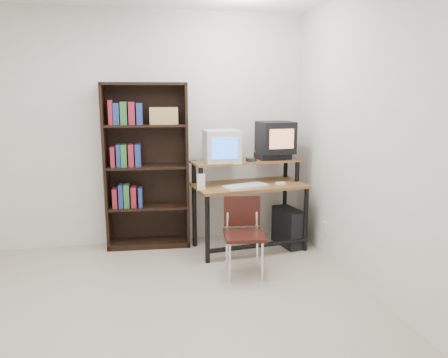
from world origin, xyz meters
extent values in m
cube|color=#B6A997|center=(0.00, 0.00, -0.01)|extent=(4.00, 4.00, 0.01)
cube|color=silver|center=(0.00, 2.00, 1.30)|extent=(4.00, 0.01, 2.60)
cube|color=silver|center=(0.00, -2.00, 1.30)|extent=(4.00, 0.01, 2.60)
cube|color=silver|center=(2.00, 0.00, 1.30)|extent=(0.01, 4.00, 2.60)
cube|color=brown|center=(1.25, 1.51, 0.72)|extent=(1.26, 0.73, 0.03)
cube|color=brown|center=(1.24, 1.63, 0.97)|extent=(1.23, 0.49, 0.02)
cylinder|color=black|center=(0.72, 1.19, 0.36)|extent=(0.05, 0.05, 0.72)
cylinder|color=black|center=(1.83, 1.31, 0.36)|extent=(0.05, 0.05, 0.72)
cylinder|color=black|center=(0.67, 1.70, 0.49)|extent=(0.05, 0.05, 0.98)
cylinder|color=black|center=(1.78, 1.83, 0.49)|extent=(0.05, 0.05, 0.98)
cylinder|color=black|center=(1.28, 1.25, 0.12)|extent=(1.12, 0.18, 0.05)
cube|color=beige|center=(0.96, 1.61, 1.14)|extent=(0.37, 0.37, 0.35)
cube|color=blue|center=(0.96, 1.42, 1.14)|extent=(0.28, 0.02, 0.22)
cube|color=black|center=(1.56, 1.66, 1.01)|extent=(0.38, 0.29, 0.08)
cube|color=black|center=(1.58, 1.65, 1.22)|extent=(0.39, 0.38, 0.35)
cube|color=tan|center=(1.59, 1.47, 1.22)|extent=(0.27, 0.03, 0.21)
cylinder|color=#26262B|center=(1.27, 1.53, 0.99)|extent=(0.14, 0.14, 0.05)
cube|color=beige|center=(1.17, 1.38, 0.74)|extent=(0.51, 0.36, 0.03)
cube|color=black|center=(1.59, 1.42, 0.72)|extent=(0.24, 0.20, 0.01)
cube|color=white|center=(1.58, 1.42, 0.74)|extent=(0.11, 0.08, 0.03)
cube|color=beige|center=(0.70, 1.39, 0.80)|extent=(0.09, 0.08, 0.17)
cube|color=black|center=(1.72, 1.52, 0.21)|extent=(0.28, 0.48, 0.42)
cube|color=black|center=(1.01, 0.80, 0.40)|extent=(0.41, 0.41, 0.04)
cube|color=black|center=(1.03, 0.97, 0.59)|extent=(0.35, 0.07, 0.30)
cylinder|color=silver|center=(0.84, 0.67, 0.19)|extent=(0.02, 0.02, 0.38)
cylinder|color=silver|center=(1.14, 0.64, 0.19)|extent=(0.02, 0.02, 0.38)
cylinder|color=silver|center=(0.88, 0.97, 0.19)|extent=(0.02, 0.02, 0.38)
cylinder|color=silver|center=(1.18, 0.93, 0.19)|extent=(0.02, 0.02, 0.38)
cube|color=black|center=(-0.28, 1.86, 0.91)|extent=(0.05, 0.30, 1.82)
cube|color=black|center=(0.60, 1.80, 0.91)|extent=(0.05, 0.30, 1.82)
cube|color=black|center=(0.17, 1.97, 0.91)|extent=(0.91, 0.08, 1.82)
cube|color=black|center=(0.16, 1.83, 1.81)|extent=(0.93, 0.37, 0.03)
cube|color=black|center=(0.16, 1.83, 0.03)|extent=(0.93, 0.37, 0.06)
cube|color=black|center=(0.16, 1.83, 0.46)|extent=(0.87, 0.34, 0.03)
cube|color=black|center=(0.16, 1.83, 0.91)|extent=(0.87, 0.34, 0.02)
cube|color=black|center=(0.16, 1.83, 1.37)|extent=(0.87, 0.34, 0.02)
cube|color=#9B7E4F|center=(0.36, 1.82, 1.47)|extent=(0.32, 0.24, 0.18)
cube|color=beige|center=(1.99, 1.15, 0.30)|extent=(0.02, 0.08, 0.12)
camera|label=1|loc=(0.02, -2.98, 1.72)|focal=35.00mm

